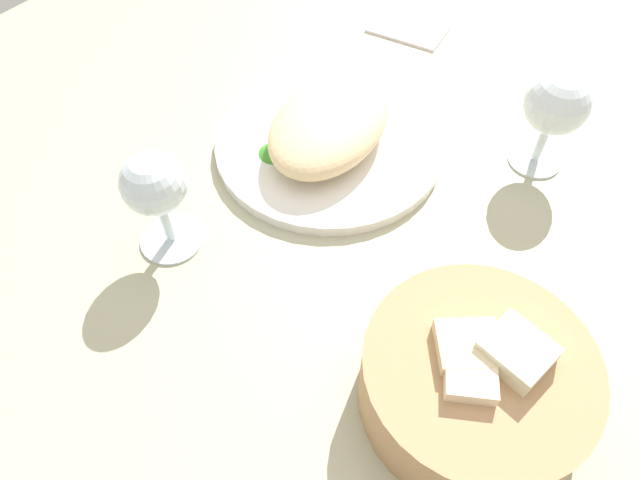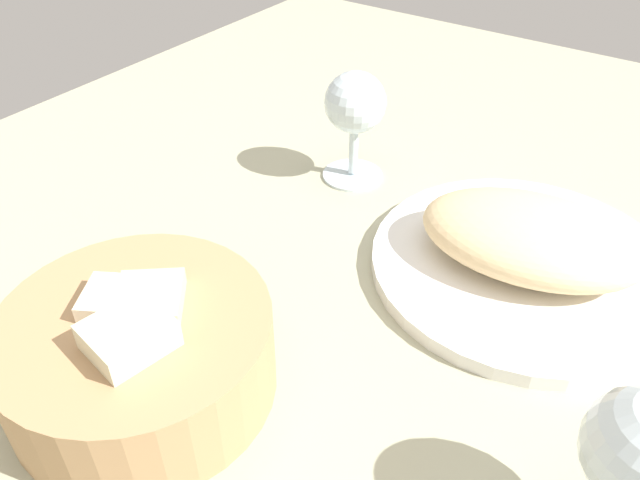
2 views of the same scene
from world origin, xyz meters
TOP-DOWN VIEW (x-y plane):
  - ground_plane at (0.00, 0.00)cm, footprint 140.00×140.00cm
  - plate at (3.13, -11.70)cm, footprint 27.73×27.73cm
  - omelette at (3.13, -11.70)cm, footprint 21.41×16.03cm
  - lettuce_garnish at (8.90, -15.52)cm, footprint 3.89×3.89cm
  - bread_basket at (21.47, 17.17)cm, footprint 19.48×19.48cm
  - wine_glass_near at (24.88, -16.77)cm, footprint 6.72×6.72cm
  - wine_glass_far at (-10.03, 9.41)cm, footprint 7.21×7.21cm
  - folded_napkin at (-24.53, -17.42)cm, footprint 8.58×11.93cm

SIDE VIEW (x-z plane):
  - ground_plane at x=0.00cm, z-range -2.00..0.00cm
  - folded_napkin at x=-24.53cm, z-range 0.00..0.80cm
  - plate at x=3.13cm, z-range 0.00..1.40cm
  - lettuce_garnish at x=8.90cm, z-range 1.40..2.65cm
  - bread_basket at x=21.47cm, z-range -0.74..8.24cm
  - omelette at x=3.13cm, z-range 1.40..6.67cm
  - wine_glass_near at x=24.88cm, z-range 2.01..14.28cm
  - wine_glass_far at x=-10.03cm, z-range 2.04..14.45cm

